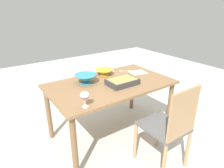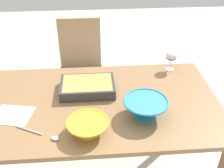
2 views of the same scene
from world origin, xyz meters
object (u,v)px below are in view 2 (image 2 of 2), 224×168
Objects in this scene: napkin at (13,115)px; chair at (81,69)px; casserole_dish at (88,86)px; serving_spoon at (46,135)px; dining_table at (102,112)px; small_bowl at (146,108)px; mixing_bowl at (88,127)px; wine_glass at (171,56)px.

chair is at bearing 67.73° from napkin.
serving_spoon is (-0.23, -0.40, -0.03)m from casserole_dish.
serving_spoon is (-0.16, -1.09, 0.23)m from chair.
dining_table is 1.55× the size of chair.
napkin is (-0.77, 0.06, -0.06)m from small_bowl.
chair is 1.12m from mixing_bowl.
chair is 1.00m from napkin.
chair reaches higher than dining_table.
mixing_bowl reaches higher than dining_table.
dining_table is 0.19m from casserole_dish.
serving_spoon is at bearing -98.10° from chair.
chair is at bearing 95.86° from casserole_dish.
casserole_dish is 1.42× the size of serving_spoon.
casserole_dish reaches higher than napkin.
serving_spoon is at bearing -41.68° from napkin.
mixing_bowl is 0.88× the size of small_bowl.
napkin is (-0.44, 0.18, -0.04)m from mixing_bowl.
chair reaches higher than wine_glass.
mixing_bowl is 0.23m from serving_spoon.
mixing_bowl is at bearing 2.25° from serving_spoon.
mixing_bowl is 0.92× the size of serving_spoon.
dining_table is at bearing 10.35° from napkin.
casserole_dish reaches higher than dining_table.
chair is 1.13m from serving_spoon.
casserole_dish is at bearing 125.83° from dining_table.
dining_table is 9.52× the size of wine_glass.
mixing_bowl is 1.04× the size of napkin.
dining_table is at bearing 72.73° from mixing_bowl.
wine_glass is at bearing -33.77° from chair.
dining_table is 6.50× the size of mixing_bowl.
casserole_dish is 0.49m from napkin.
mixing_bowl reaches higher than casserole_dish.
wine_glass is at bearing 33.75° from dining_table.
mixing_bowl reaches higher than napkin.
casserole_dish is at bearing 26.04° from napkin.
small_bowl is at bearing -4.72° from napkin.
wine_glass is at bearing 45.80° from mixing_bowl.
dining_table is 0.43m from serving_spoon.
wine_glass reaches higher than napkin.
serving_spoon reaches higher than dining_table.
dining_table is 0.32m from mixing_bowl.
chair is 0.74m from casserole_dish.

